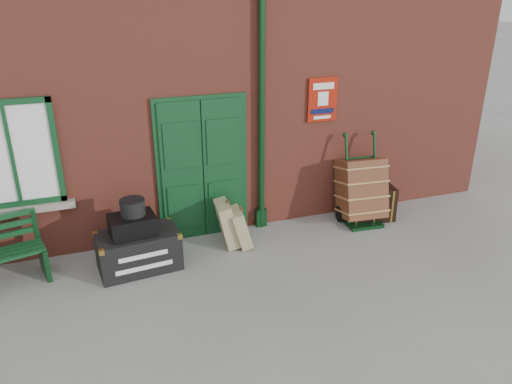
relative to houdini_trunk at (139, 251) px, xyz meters
name	(u,v)px	position (x,y,z in m)	size (l,w,h in m)	color
ground	(252,276)	(1.44, -0.74, -0.28)	(80.00, 80.00, 0.00)	gray
station_building	(190,78)	(1.43, 2.75, 1.88)	(10.30, 4.30, 4.36)	brown
houdini_trunk	(139,251)	(0.00, 0.00, 0.00)	(1.12, 0.61, 0.56)	black
strongbox	(132,225)	(-0.05, 0.00, 0.42)	(0.61, 0.45, 0.28)	black
hatbox	(133,207)	(-0.02, 0.03, 0.67)	(0.33, 0.33, 0.22)	black
suitcase_back	(227,223)	(1.38, 0.26, 0.08)	(0.20, 0.50, 0.69)	tan
suitcase_front	(240,227)	(1.56, 0.16, 0.03)	(0.18, 0.45, 0.59)	tan
porter_trolley	(361,190)	(3.74, 0.33, 0.29)	(0.77, 0.83, 1.48)	black
dark_trunk	(369,202)	(3.94, 0.37, 0.01)	(0.80, 0.52, 0.58)	black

